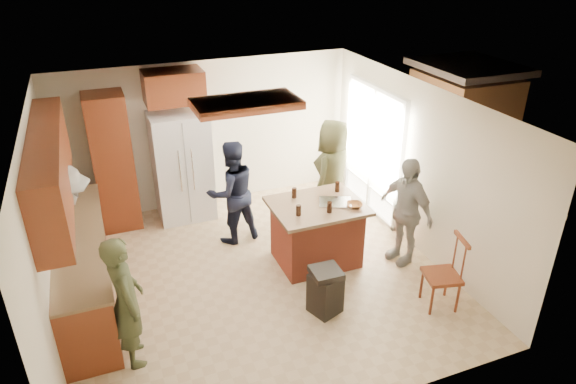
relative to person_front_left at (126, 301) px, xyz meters
name	(u,v)px	position (x,y,z in m)	size (l,w,h in m)	color
room_shell	(449,138)	(6.14, 2.60, 0.08)	(8.00, 5.20, 5.00)	tan
person_front_left	(126,301)	(0.00, 0.00, 0.00)	(0.58, 0.42, 1.58)	#3A4126
person_behind_left	(232,192)	(1.75, 2.03, 0.03)	(0.79, 0.49, 1.63)	black
person_behind_right	(332,174)	(3.37, 1.91, 0.10)	(0.87, 0.57, 1.79)	#3F4025
person_side_right	(405,211)	(3.87, 0.60, 0.01)	(0.94, 0.48, 1.61)	#999891
person_counter	(71,233)	(-0.51, 1.50, 0.12)	(1.17, 0.54, 1.82)	gray
left_cabinetry	(73,235)	(-0.48, 1.36, 0.17)	(0.64, 3.00, 2.30)	maroon
back_wall_units	(128,144)	(0.43, 3.16, 0.59)	(1.80, 0.60, 2.45)	maroon
refrigerator	(182,166)	(1.21, 3.08, 0.11)	(0.90, 0.76, 1.80)	white
kitchen_island	(317,232)	(2.70, 1.02, -0.31)	(1.28, 1.03, 0.93)	#9C3E28
island_items	(334,202)	(2.91, 0.93, 0.18)	(0.98, 0.73, 0.15)	silver
trash_bin	(325,290)	(2.33, -0.06, -0.47)	(0.44, 0.44, 0.63)	black
spindle_chair	(443,276)	(3.76, -0.49, -0.34)	(0.51, 0.51, 0.99)	maroon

